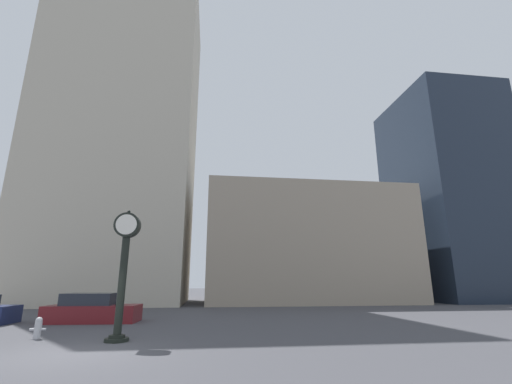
# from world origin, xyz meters

# --- Properties ---
(ground_plane) EXTENTS (200.00, 200.00, 0.00)m
(ground_plane) POSITION_xyz_m (0.00, 0.00, 0.00)
(ground_plane) COLOR #424247
(building_tall_tower) EXTENTS (14.68, 12.00, 33.45)m
(building_tall_tower) POSITION_xyz_m (-5.76, 24.00, 16.73)
(building_tall_tower) COLOR #BCB29E
(building_tall_tower) RESTS_ON ground_plane
(building_storefront_row) EXTENTS (20.06, 12.00, 11.19)m
(building_storefront_row) POSITION_xyz_m (13.56, 24.00, 5.59)
(building_storefront_row) COLOR gray
(building_storefront_row) RESTS_ON ground_plane
(building_glass_modern) EXTENTS (9.95, 12.00, 23.70)m
(building_glass_modern) POSITION_xyz_m (30.92, 24.00, 11.85)
(building_glass_modern) COLOR #1E2838
(building_glass_modern) RESTS_ON ground_plane
(street_clock) EXTENTS (0.92, 0.82, 4.64)m
(street_clock) POSITION_xyz_m (0.76, 1.97, 2.72)
(street_clock) COLOR black
(street_clock) RESTS_ON ground_plane
(car_maroon) EXTENTS (4.57, 2.17, 1.43)m
(car_maroon) POSITION_xyz_m (-2.02, 8.17, 0.60)
(car_maroon) COLOR maroon
(car_maroon) RESTS_ON ground_plane
(fire_hydrant_near) EXTENTS (0.55, 0.24, 0.75)m
(fire_hydrant_near) POSITION_xyz_m (-2.25, 2.93, 0.38)
(fire_hydrant_near) COLOR #B7B7BC
(fire_hydrant_near) RESTS_ON ground_plane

